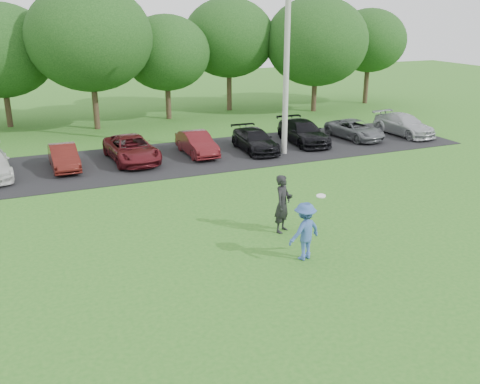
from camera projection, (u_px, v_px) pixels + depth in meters
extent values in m
plane|color=#2A681D|center=(288.00, 272.00, 15.29)|extent=(100.00, 100.00, 0.00)
cube|color=black|center=(166.00, 159.00, 26.60)|extent=(32.00, 6.50, 0.03)
cylinder|color=#A6A5A0|center=(287.00, 51.00, 25.95)|extent=(0.28, 0.28, 10.30)
imported|color=#38589E|center=(305.00, 231.00, 15.81)|extent=(1.28, 0.94, 1.78)
cylinder|color=white|center=(321.00, 196.00, 15.31)|extent=(0.27, 0.27, 0.07)
imported|color=black|center=(283.00, 204.00, 17.73)|extent=(0.86, 0.82, 1.98)
cube|color=black|center=(290.00, 196.00, 17.55)|extent=(0.17, 0.16, 0.10)
imported|color=#4B1410|center=(64.00, 157.00, 24.80)|extent=(1.22, 3.39, 1.11)
imported|color=#551218|center=(132.00, 149.00, 26.01)|extent=(2.28, 4.52, 1.23)
imported|color=#4F1115|center=(197.00, 144.00, 27.15)|extent=(1.32, 3.58, 1.17)
imported|color=black|center=(255.00, 140.00, 27.92)|extent=(1.73, 3.94, 1.13)
imported|color=black|center=(303.00, 132.00, 29.51)|extent=(1.97, 4.35, 1.24)
imported|color=#5C5E63|center=(355.00, 130.00, 30.54)|extent=(2.23, 4.01, 1.06)
imported|color=#B2B4B9|center=(404.00, 125.00, 31.44)|extent=(1.96, 4.25, 1.20)
cylinder|color=#38281C|center=(8.00, 109.00, 33.58)|extent=(0.36, 0.36, 2.20)
ellipsoid|color=#214C19|center=(0.00, 50.00, 32.41)|extent=(6.68, 6.68, 5.68)
cylinder|color=#38281C|center=(96.00, 107.00, 32.91)|extent=(0.36, 0.36, 2.70)
ellipsoid|color=#214C19|center=(90.00, 38.00, 31.56)|extent=(7.42, 7.42, 6.31)
cylinder|color=#38281C|center=(168.00, 102.00, 36.05)|extent=(0.36, 0.36, 2.20)
ellipsoid|color=#214C19|center=(166.00, 53.00, 34.99)|extent=(5.76, 5.76, 4.90)
cylinder|color=#38281C|center=(229.00, 92.00, 39.03)|extent=(0.36, 0.36, 2.70)
ellipsoid|color=#214C19|center=(229.00, 38.00, 37.80)|extent=(6.50, 6.50, 5.53)
cylinder|color=#38281C|center=(314.00, 96.00, 38.70)|extent=(0.36, 0.36, 2.20)
ellipsoid|color=#214C19|center=(316.00, 41.00, 37.46)|extent=(7.24, 7.24, 6.15)
cylinder|color=#38281C|center=(366.00, 86.00, 41.87)|extent=(0.36, 0.36, 2.70)
ellipsoid|color=#214C19|center=(369.00, 40.00, 40.75)|extent=(5.58, 5.58, 4.74)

